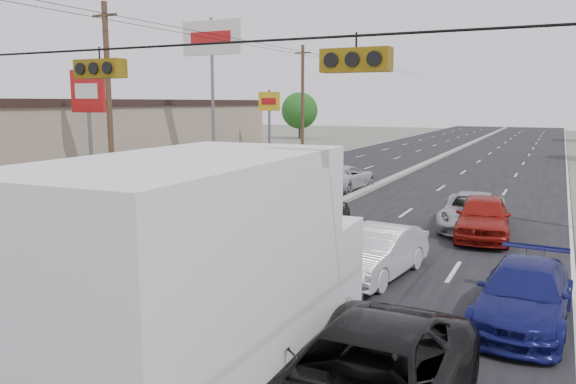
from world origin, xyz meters
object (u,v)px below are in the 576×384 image
Objects in this scene: box_truck at (211,278)px; queue_car_e at (483,217)px; queue_car_c at (473,212)px; utility_pole_left_c at (303,99)px; tan_sedan at (64,365)px; pole_sign_far at (269,107)px; tree_left_far at (300,111)px; queue_car_d at (524,295)px; utility_pole_left_b at (109,97)px; queue_car_b at (378,253)px; pole_sign_billboard at (212,47)px; oncoming_far at (344,178)px; queue_car_a at (308,219)px; red_sedan at (285,259)px; oncoming_near at (168,197)px; pole_sign_mid at (88,97)px.

queue_car_e is (2.53, 13.57, -1.32)m from box_truck.
utility_pole_left_c is at bearing 122.46° from queue_car_c.
pole_sign_far is at bearing 107.19° from tan_sedan.
tree_left_far is 1.36× the size of queue_car_e.
pole_sign_far is at bearing 128.33° from queue_car_d.
utility_pole_left_b is 1.96× the size of tan_sedan.
pole_sign_far is at bearing 114.47° from box_truck.
box_truck is at bearing -86.27° from queue_car_b.
queue_car_e is at bearing -35.51° from pole_sign_billboard.
tan_sedan is at bearing 103.78° from oncoming_far.
queue_car_c is at bearing 69.57° from tan_sedan.
queue_car_b is at bearing -38.08° from queue_car_a.
utility_pole_left_b is 19.08m from red_sedan.
red_sedan is (19.00, -35.23, -3.66)m from pole_sign_far.
oncoming_near is at bearing 149.09° from red_sedan.
queue_car_e is (4.00, 7.89, 0.02)m from red_sedan.
utility_pole_left_c reaches higher than oncoming_near.
box_truck is at bearing 25.22° from tan_sedan.
oncoming_far is at bearing -62.10° from tree_left_far.
pole_sign_mid is 1.55× the size of red_sedan.
box_truck reaches higher than red_sedan.
oncoming_near is (9.74, -28.26, -3.74)m from pole_sign_far.
utility_pole_left_c is 0.91× the size of pole_sign_billboard.
queue_car_a is 0.87× the size of queue_car_c.
utility_pole_left_b reaches higher than tan_sedan.
red_sedan is 16.91m from oncoming_far.
pole_sign_far is 40.19m from red_sedan.
tree_left_far reaches higher than tan_sedan.
pole_sign_mid reaches higher than queue_car_a.
queue_car_c is at bearing 75.32° from red_sedan.
pole_sign_mid reaches higher than queue_car_d.
pole_sign_mid is at bearing 146.31° from utility_pole_left_b.
pole_sign_far is 0.74× the size of box_truck.
utility_pole_left_b is 46.01m from tree_left_far.
queue_car_d is (24.82, -35.23, -3.75)m from pole_sign_far.
oncoming_near is (6.24, -3.26, -4.44)m from utility_pole_left_b.
queue_car_a is 11.58m from oncoming_far.
tan_sedan is 6.93m from red_sedan.
pole_sign_far is at bearing -72.23° from oncoming_near.
oncoming_far is (13.10, -6.91, -8.18)m from pole_sign_billboard.
queue_car_e is 0.92× the size of oncoming_far.
utility_pole_left_c is 12.73m from pole_sign_billboard.
pole_sign_billboard is (2.50, 10.00, 3.75)m from pole_sign_mid.
utility_pole_left_b is at bearing 152.64° from red_sedan.
queue_car_b reaches higher than oncoming_near.
queue_car_a is 0.93× the size of oncoming_near.
red_sedan is at bearing 109.37° from oncoming_far.
box_truck is 1.89× the size of queue_car_a.
queue_car_b is (19.45, -21.39, -8.17)m from pole_sign_billboard.
pole_sign_billboard is (-2.00, 13.00, 3.76)m from utility_pole_left_b.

